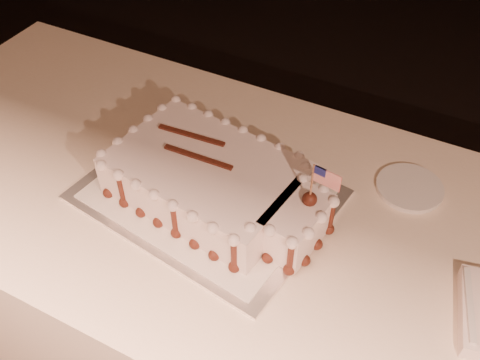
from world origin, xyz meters
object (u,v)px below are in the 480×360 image
at_px(sheet_cake, 217,183).
at_px(side_plate, 410,188).
at_px(banquet_table, 336,340).
at_px(cake_board, 207,195).

distance_m(sheet_cake, side_plate, 0.43).
bearing_deg(banquet_table, sheet_cake, -176.42).
relative_size(cake_board, side_plate, 3.52).
bearing_deg(sheet_cake, cake_board, 172.09).
height_order(banquet_table, sheet_cake, sheet_cake).
bearing_deg(sheet_cake, side_plate, 32.01).
height_order(cake_board, sheet_cake, sheet_cake).
bearing_deg(banquet_table, side_plate, 77.43).
bearing_deg(banquet_table, cake_board, -177.33).
relative_size(banquet_table, sheet_cake, 4.78).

